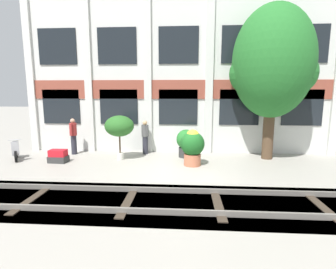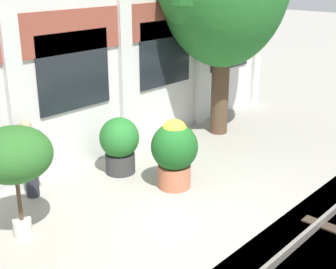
{
  "view_description": "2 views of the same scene",
  "coord_description": "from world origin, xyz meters",
  "px_view_note": "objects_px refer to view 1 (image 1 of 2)",
  "views": [
    {
      "loc": [
        0.39,
        -9.82,
        3.02
      ],
      "look_at": [
        -0.38,
        1.4,
        1.15
      ],
      "focal_mm": 28.0,
      "sensor_mm": 36.0,
      "label": 1
    },
    {
      "loc": [
        -6.04,
        -5.22,
        4.42
      ],
      "look_at": [
        1.25,
        1.37,
        0.84
      ],
      "focal_mm": 50.0,
      "sensor_mm": 36.0,
      "label": 2
    }
  ],
  "objects_px": {
    "potted_plant_tall_urn": "(119,127)",
    "resident_by_doorway": "(145,136)",
    "potted_plant_ribbed_drum": "(186,142)",
    "scooter_near_curb": "(16,150)",
    "resident_watching_tracks": "(73,135)",
    "potted_plant_square_trough": "(58,156)",
    "potted_plant_fluted_column": "(193,146)",
    "broadleaf_tree": "(273,65)"
  },
  "relations": [
    {
      "from": "broadleaf_tree",
      "to": "potted_plant_fluted_column",
      "type": "bearing_deg",
      "value": -158.44
    },
    {
      "from": "potted_plant_ribbed_drum",
      "to": "scooter_near_curb",
      "type": "bearing_deg",
      "value": -172.83
    },
    {
      "from": "broadleaf_tree",
      "to": "potted_plant_tall_urn",
      "type": "xyz_separation_m",
      "value": [
        -6.58,
        -0.66,
        -2.66
      ]
    },
    {
      "from": "potted_plant_square_trough",
      "to": "scooter_near_curb",
      "type": "height_order",
      "value": "scooter_near_curb"
    },
    {
      "from": "scooter_near_curb",
      "to": "potted_plant_square_trough",
      "type": "bearing_deg",
      "value": 48.41
    },
    {
      "from": "potted_plant_tall_urn",
      "to": "potted_plant_square_trough",
      "type": "bearing_deg",
      "value": -166.36
    },
    {
      "from": "potted_plant_ribbed_drum",
      "to": "potted_plant_tall_urn",
      "type": "bearing_deg",
      "value": -166.49
    },
    {
      "from": "potted_plant_fluted_column",
      "to": "scooter_near_curb",
      "type": "xyz_separation_m",
      "value": [
        -7.85,
        0.43,
        -0.39
      ]
    },
    {
      "from": "potted_plant_square_trough",
      "to": "scooter_near_curb",
      "type": "distance_m",
      "value": 2.16
    },
    {
      "from": "potted_plant_square_trough",
      "to": "resident_watching_tracks",
      "type": "bearing_deg",
      "value": 87.98
    },
    {
      "from": "potted_plant_tall_urn",
      "to": "potted_plant_ribbed_drum",
      "type": "relative_size",
      "value": 1.54
    },
    {
      "from": "broadleaf_tree",
      "to": "potted_plant_tall_urn",
      "type": "distance_m",
      "value": 7.13
    },
    {
      "from": "scooter_near_curb",
      "to": "resident_by_doorway",
      "type": "height_order",
      "value": "resident_by_doorway"
    },
    {
      "from": "broadleaf_tree",
      "to": "resident_by_doorway",
      "type": "height_order",
      "value": "broadleaf_tree"
    },
    {
      "from": "broadleaf_tree",
      "to": "potted_plant_fluted_column",
      "type": "distance_m",
      "value": 4.93
    },
    {
      "from": "potted_plant_tall_urn",
      "to": "scooter_near_curb",
      "type": "bearing_deg",
      "value": -176.9
    },
    {
      "from": "potted_plant_square_trough",
      "to": "potted_plant_ribbed_drum",
      "type": "bearing_deg",
      "value": 13.57
    },
    {
      "from": "potted_plant_fluted_column",
      "to": "potted_plant_ribbed_drum",
      "type": "height_order",
      "value": "potted_plant_fluted_column"
    },
    {
      "from": "potted_plant_fluted_column",
      "to": "scooter_near_curb",
      "type": "relative_size",
      "value": 1.22
    },
    {
      "from": "scooter_near_curb",
      "to": "resident_by_doorway",
      "type": "bearing_deg",
      "value": 72.31
    },
    {
      "from": "scooter_near_curb",
      "to": "potted_plant_ribbed_drum",
      "type": "bearing_deg",
      "value": 65.33
    },
    {
      "from": "scooter_near_curb",
      "to": "resident_watching_tracks",
      "type": "distance_m",
      "value": 2.5
    },
    {
      "from": "potted_plant_tall_urn",
      "to": "resident_watching_tracks",
      "type": "bearing_deg",
      "value": 160.4
    },
    {
      "from": "potted_plant_tall_urn",
      "to": "resident_by_doorway",
      "type": "height_order",
      "value": "potted_plant_tall_urn"
    },
    {
      "from": "potted_plant_square_trough",
      "to": "potted_plant_fluted_column",
      "type": "bearing_deg",
      "value": -0.67
    },
    {
      "from": "scooter_near_curb",
      "to": "resident_watching_tracks",
      "type": "height_order",
      "value": "resident_watching_tracks"
    },
    {
      "from": "broadleaf_tree",
      "to": "scooter_near_curb",
      "type": "height_order",
      "value": "broadleaf_tree"
    },
    {
      "from": "potted_plant_tall_urn",
      "to": "scooter_near_curb",
      "type": "relative_size",
      "value": 1.62
    },
    {
      "from": "potted_plant_square_trough",
      "to": "potted_plant_fluted_column",
      "type": "relative_size",
      "value": 0.54
    },
    {
      "from": "potted_plant_square_trough",
      "to": "scooter_near_curb",
      "type": "bearing_deg",
      "value": 170.25
    },
    {
      "from": "potted_plant_ribbed_drum",
      "to": "potted_plant_fluted_column",
      "type": "bearing_deg",
      "value": -79.09
    },
    {
      "from": "potted_plant_tall_urn",
      "to": "resident_by_doorway",
      "type": "distance_m",
      "value": 1.62
    },
    {
      "from": "potted_plant_fluted_column",
      "to": "potted_plant_ribbed_drum",
      "type": "bearing_deg",
      "value": 100.91
    },
    {
      "from": "potted_plant_square_trough",
      "to": "resident_by_doorway",
      "type": "height_order",
      "value": "resident_by_doorway"
    },
    {
      "from": "potted_plant_tall_urn",
      "to": "resident_watching_tracks",
      "type": "xyz_separation_m",
      "value": [
        -2.49,
        0.89,
        -0.55
      ]
    },
    {
      "from": "potted_plant_ribbed_drum",
      "to": "scooter_near_curb",
      "type": "height_order",
      "value": "potted_plant_ribbed_drum"
    },
    {
      "from": "potted_plant_fluted_column",
      "to": "resident_by_doorway",
      "type": "distance_m",
      "value": 2.9
    },
    {
      "from": "potted_plant_ribbed_drum",
      "to": "resident_by_doorway",
      "type": "relative_size",
      "value": 0.78
    },
    {
      "from": "potted_plant_square_trough",
      "to": "resident_watching_tracks",
      "type": "height_order",
      "value": "resident_watching_tracks"
    },
    {
      "from": "potted_plant_tall_urn",
      "to": "potted_plant_fluted_column",
      "type": "bearing_deg",
      "value": -12.13
    },
    {
      "from": "broadleaf_tree",
      "to": "resident_watching_tracks",
      "type": "bearing_deg",
      "value": 178.55
    },
    {
      "from": "potted_plant_fluted_column",
      "to": "potted_plant_ribbed_drum",
      "type": "distance_m",
      "value": 1.42
    }
  ]
}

